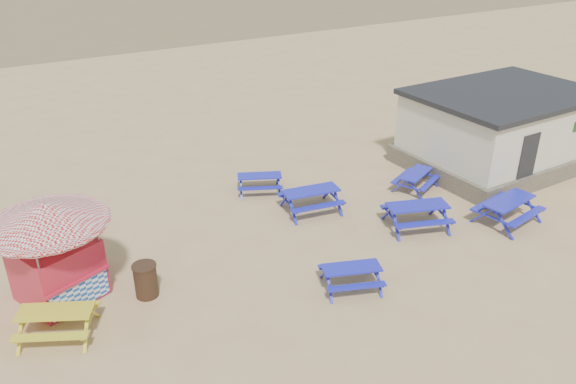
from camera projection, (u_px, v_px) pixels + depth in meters
ground at (299, 240)px, 18.23m from camera, size 400.00×400.00×0.00m
wet_sand at (25, 13)px, 60.27m from camera, size 400.00×400.00×0.00m
picnic_table_blue_a at (311, 200)px, 19.87m from camera, size 2.24×1.93×0.84m
picnic_table_blue_b at (260, 183)px, 21.29m from camera, size 2.07×1.92×0.69m
picnic_table_blue_c at (416, 181)px, 21.48m from camera, size 2.07×1.90×0.70m
picnic_table_blue_d at (351, 277)px, 15.79m from camera, size 2.00×1.82×0.69m
picnic_table_blue_e at (417, 216)px, 18.82m from camera, size 2.48×2.24×0.85m
picnic_table_blue_f at (508, 211)px, 19.12m from camera, size 2.28×1.94×0.86m
picnic_table_yellow at (58, 323)px, 13.96m from camera, size 2.29×2.14×0.76m
ice_cream_kiosk at (51, 239)px, 14.78m from camera, size 4.17×4.17×2.90m
litter_bin at (146, 280)px, 15.38m from camera, size 0.68×0.68×0.99m
amenity_block at (500, 128)px, 23.21m from camera, size 7.40×5.40×3.15m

